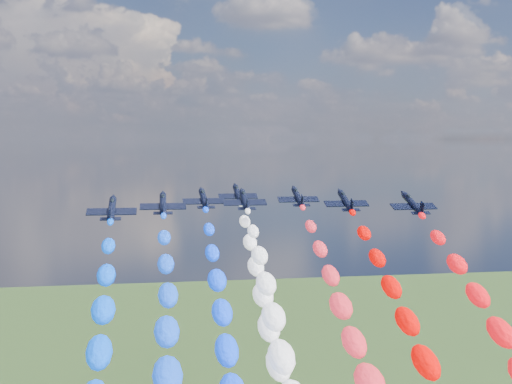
{
  "coord_description": "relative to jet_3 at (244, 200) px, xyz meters",
  "views": [
    {
      "loc": [
        -20.78,
        -129.68,
        112.34
      ],
      "look_at": [
        0.0,
        4.0,
        101.79
      ],
      "focal_mm": 47.48,
      "sensor_mm": 36.0,
      "label": 1
    }
  ],
  "objects": [
    {
      "name": "jet_0",
      "position": [
        -26.17,
        -13.84,
        0.0
      ],
      "size": [
        9.06,
        12.22,
        6.66
      ],
      "primitive_type": null,
      "rotation": [
        0.36,
        0.0,
        -0.01
      ],
      "color": "black"
    },
    {
      "name": "jet_1",
      "position": [
        -16.84,
        -5.74,
        0.0
      ],
      "size": [
        9.14,
        12.28,
        6.66
      ],
      "primitive_type": null,
      "rotation": [
        0.36,
        0.0,
        -0.02
      ],
      "color": "black"
    },
    {
      "name": "jet_2",
      "position": [
        -8.11,
        4.11,
        0.0
      ],
      "size": [
        9.52,
        12.55,
        6.66
      ],
      "primitive_type": null,
      "rotation": [
        0.36,
        0.0,
        0.05
      ],
      "color": "black"
    },
    {
      "name": "jet_3",
      "position": [
        0.0,
        0.0,
        0.0
      ],
      "size": [
        9.03,
        12.2,
        6.66
      ],
      "primitive_type": null,
      "rotation": [
        0.36,
        0.0,
        -0.01
      ],
      "color": "black"
    },
    {
      "name": "jet_4",
      "position": [
        0.59,
        15.63,
        0.0
      ],
      "size": [
        9.12,
        12.26,
        6.66
      ],
      "primitive_type": null,
      "rotation": [
        0.36,
        0.0,
        0.02
      ],
      "color": "black"
    },
    {
      "name": "jet_5",
      "position": [
        12.48,
        5.4,
        0.0
      ],
      "size": [
        8.91,
        12.11,
        6.66
      ],
      "primitive_type": null,
      "rotation": [
        0.36,
        0.0,
        -0.0
      ],
      "color": "black"
    },
    {
      "name": "jet_6",
      "position": [
        20.03,
        -5.59,
        0.0
      ],
      "size": [
        8.92,
        12.12,
        6.66
      ],
      "primitive_type": null,
      "rotation": [
        0.36,
        0.0,
        0.0
      ],
      "color": "black"
    },
    {
      "name": "jet_7",
      "position": [
        31.28,
        -13.17,
        0.0
      ],
      "size": [
        9.43,
        12.49,
        6.66
      ],
      "primitive_type": null,
      "rotation": [
        0.36,
        0.0,
        0.04
      ],
      "color": "black"
    }
  ]
}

